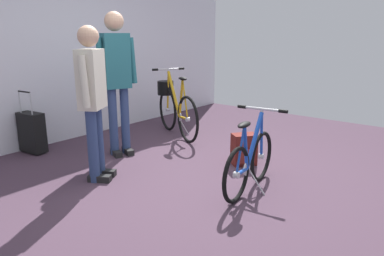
% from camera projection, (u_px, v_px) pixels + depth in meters
% --- Properties ---
extents(ground_plane, '(7.50, 7.50, 0.00)m').
position_uv_depth(ground_plane, '(199.00, 180.00, 3.87)').
color(ground_plane, '#473342').
extents(back_wall, '(7.50, 0.10, 3.11)m').
position_uv_depth(back_wall, '(57.00, 32.00, 5.02)').
color(back_wall, silver).
rests_on(back_wall, ground_plane).
extents(folding_bike_foreground, '(1.15, 0.53, 0.81)m').
position_uv_depth(folding_bike_foreground, '(250.00, 161.00, 3.54)').
color(folding_bike_foreground, black).
rests_on(folding_bike_foreground, ground_plane).
extents(display_bike_left, '(0.73, 1.34, 1.02)m').
position_uv_depth(display_bike_left, '(174.00, 105.00, 5.56)').
color(display_bike_left, black).
rests_on(display_bike_left, ground_plane).
extents(visitor_near_wall, '(0.45, 0.38, 1.61)m').
position_uv_depth(visitor_near_wall, '(93.00, 95.00, 3.68)').
color(visitor_near_wall, navy).
rests_on(visitor_near_wall, ground_plane).
extents(visitor_browsing, '(0.50, 0.35, 1.79)m').
position_uv_depth(visitor_browsing, '(117.00, 74.00, 4.47)').
color(visitor_browsing, navy).
rests_on(visitor_browsing, ground_plane).
extents(rolling_suitcase, '(0.23, 0.38, 0.83)m').
position_uv_depth(rolling_suitcase, '(32.00, 132.00, 4.70)').
color(rolling_suitcase, black).
rests_on(rolling_suitcase, ground_plane).
extents(backpack_on_floor, '(0.34, 0.32, 0.38)m').
position_uv_depth(backpack_on_floor, '(244.00, 150.00, 4.30)').
color(backpack_on_floor, maroon).
rests_on(backpack_on_floor, ground_plane).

